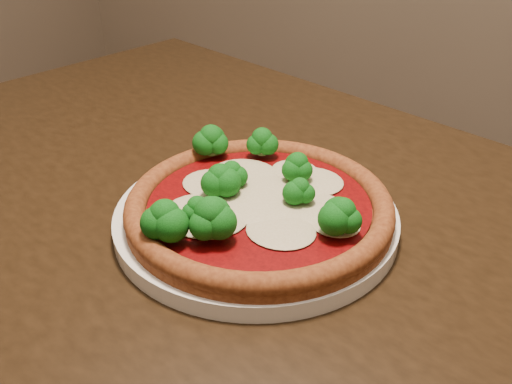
% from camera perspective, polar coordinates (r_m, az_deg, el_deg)
% --- Properties ---
extents(dining_table, '(1.39, 1.06, 0.75)m').
position_cam_1_polar(dining_table, '(0.66, 0.94, -10.86)').
color(dining_table, black).
rests_on(dining_table, floor).
extents(plate, '(0.29, 0.29, 0.02)m').
position_cam_1_polar(plate, '(0.60, 0.00, -2.54)').
color(plate, white).
rests_on(plate, dining_table).
extents(pizza, '(0.27, 0.27, 0.06)m').
position_cam_1_polar(pizza, '(0.58, -0.08, -0.92)').
color(pizza, brown).
rests_on(pizza, plate).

